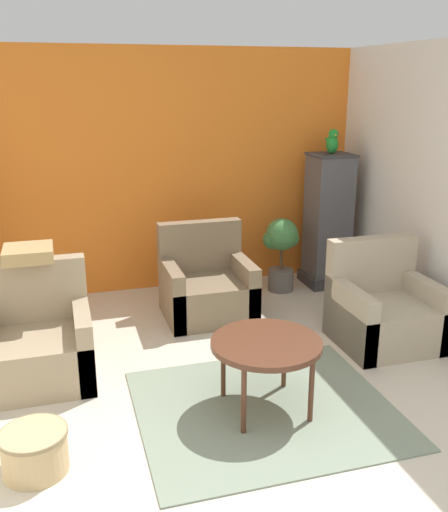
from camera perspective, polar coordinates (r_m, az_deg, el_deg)
wall_back_accent at (r=6.14m, az=-5.02°, el=8.41°), size 4.08×0.06×2.53m
area_rug at (r=4.12m, az=4.10°, el=-14.93°), size 1.75×1.53×0.01m
coffee_table at (r=3.89m, az=4.25°, el=-9.06°), size 0.76×0.76×0.52m
armchair_left at (r=4.59m, az=-18.30°, el=-8.46°), size 0.82×0.74×0.88m
armchair_right at (r=5.13m, az=15.68°, el=-5.42°), size 0.82×0.74×0.88m
armchair_middle at (r=5.50m, az=-1.76°, el=-3.22°), size 0.82×0.74×0.88m
birdcage at (r=6.35m, az=10.34°, el=3.38°), size 0.47×0.47×1.45m
parrot at (r=6.20m, az=10.76°, el=11.13°), size 0.12×0.22×0.26m
potted_plant at (r=6.12m, az=5.75°, el=0.96°), size 0.38×0.34×0.80m
wicker_basket at (r=3.66m, az=-18.41°, el=-17.92°), size 0.39×0.39×0.26m
throw_pillow at (r=4.60m, az=-18.99°, el=0.26°), size 0.37×0.37×0.10m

